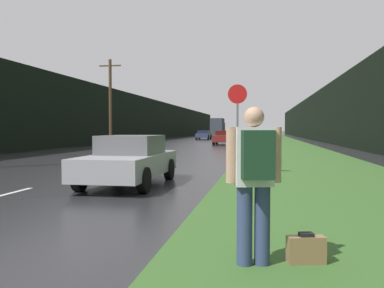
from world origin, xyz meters
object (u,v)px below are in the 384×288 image
object	(u,v)px
suitcase	(306,250)
delivery_truck	(218,127)
car_passing_near	(130,160)
stop_sign	(237,121)
car_oncoming	(204,135)
car_passing_far	(224,137)
hitchhiker_with_backpack	(254,176)

from	to	relation	value
suitcase	delivery_truck	bearing A→B (deg)	83.85
car_passing_near	delivery_truck	distance (m)	65.84
stop_sign	suitcase	bearing A→B (deg)	-81.60
suitcase	car_passing_near	xyz separation A→B (m)	(-4.03, 5.93, 0.51)
car_oncoming	delivery_truck	xyz separation A→B (m)	(-0.00, 19.10, 1.14)
stop_sign	car_passing_far	bearing A→B (deg)	96.10
car_passing_far	stop_sign	bearing A→B (deg)	96.10
car_passing_near	delivery_truck	world-z (taller)	delivery_truck
suitcase	car_oncoming	distance (m)	53.21
car_passing_far	car_oncoming	world-z (taller)	car_passing_far
hitchhiker_with_backpack	car_oncoming	bearing A→B (deg)	85.67
car_passing_near	car_oncoming	distance (m)	46.80
hitchhiker_with_backpack	car_oncoming	distance (m)	53.30
car_passing_near	car_passing_far	distance (m)	28.44
hitchhiker_with_backpack	car_passing_far	bearing A→B (deg)	82.69
delivery_truck	hitchhiker_with_backpack	bearing A→B (deg)	-83.60
car_passing_far	car_oncoming	xyz separation A→B (m)	(-4.59, 18.14, -0.02)
stop_sign	car_oncoming	distance (m)	44.50
hitchhiker_with_backpack	car_passing_far	size ratio (longest dim) A/B	0.41
stop_sign	hitchhiker_with_backpack	size ratio (longest dim) A/B	1.68
car_passing_near	delivery_truck	size ratio (longest dim) A/B	0.61
hitchhiker_with_backpack	suitcase	size ratio (longest dim) A/B	3.98
suitcase	delivery_truck	size ratio (longest dim) A/B	0.06
suitcase	delivery_truck	distance (m)	72.14
suitcase	car_oncoming	size ratio (longest dim) A/B	0.11
suitcase	stop_sign	bearing A→B (deg)	85.38
stop_sign	car_passing_far	distance (m)	25.91
hitchhiker_with_backpack	car_passing_far	distance (m)	34.73
car_passing_near	delivery_truck	xyz separation A→B (m)	(-4.59, 65.67, 1.14)
hitchhiker_with_backpack	delivery_truck	bearing A→B (deg)	83.38
stop_sign	car_passing_far	world-z (taller)	stop_sign
stop_sign	car_oncoming	xyz separation A→B (m)	(-7.35, 43.88, -1.09)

